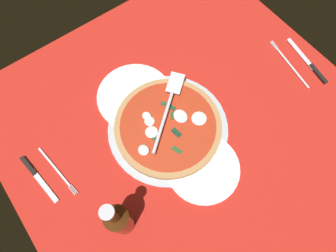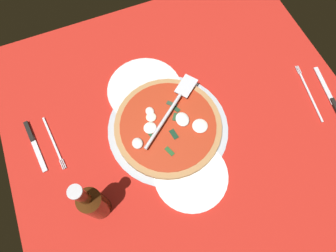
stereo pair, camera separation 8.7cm
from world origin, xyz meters
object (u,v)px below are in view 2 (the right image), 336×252
pizza_server (171,109)px  place_setting_far (43,142)px  dinner_plate_right (145,90)px  beer_bottle (93,203)px  pizza (168,126)px  dinner_plate_left (191,176)px  place_setting_near (320,96)px

pizza_server → place_setting_far: pizza_server is taller
dinner_plate_right → beer_bottle: 39.17cm
pizza → beer_bottle: 30.62cm
place_setting_far → beer_bottle: (-24.44, -10.20, 8.98)cm
dinner_plate_right → place_setting_far: 34.42cm
pizza → pizza_server: (3.78, -2.58, 2.61)cm
pizza_server → dinner_plate_right: bearing=74.5°
dinner_plate_right → dinner_plate_left: bearing=-175.5°
dinner_plate_left → place_setting_far: bearing=54.9°
pizza_server → dinner_plate_left: bearing=-133.6°
dinner_plate_left → place_setting_far: (25.63, 36.45, -0.15)cm
pizza → dinner_plate_right: bearing=7.4°
place_setting_near → pizza: bearing=90.3°
beer_bottle → pizza_server: bearing=-56.8°
place_setting_far → pizza: bearing=68.2°
dinner_plate_left → place_setting_near: bearing=-80.6°
pizza → pizza_server: 5.27cm
place_setting_far → beer_bottle: beer_bottle is taller
place_setting_far → beer_bottle: bearing=15.9°
place_setting_near → place_setting_far: same height
dinner_plate_left → place_setting_near: (7.95, -48.29, -0.14)cm
pizza → beer_bottle: bearing=119.9°
dinner_plate_right → pizza_server: (-11.26, -4.55, 4.00)cm
place_setting_near → place_setting_far: 86.56cm
pizza → beer_bottle: size_ratio=1.31×
pizza → place_setting_near: pizza is taller
dinner_plate_right → beer_bottle: beer_bottle is taller
dinner_plate_right → place_setting_far: bearing=99.0°
dinner_plate_left → pizza_server: 20.28cm
pizza → place_setting_near: 49.46cm
dinner_plate_left → beer_bottle: 27.72cm
dinner_plate_left → pizza: (15.99, 0.48, 1.39)cm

